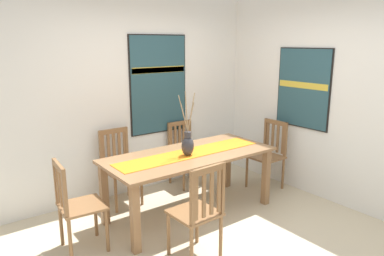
# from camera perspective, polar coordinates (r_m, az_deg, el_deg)

# --- Properties ---
(ground_plane) EXTENTS (6.40, 6.40, 0.03)m
(ground_plane) POSITION_cam_1_polar(r_m,az_deg,el_deg) (4.02, 5.13, -17.57)
(ground_plane) COLOR beige
(wall_back) EXTENTS (6.40, 0.12, 2.70)m
(wall_back) POSITION_cam_1_polar(r_m,az_deg,el_deg) (5.03, -8.88, 5.22)
(wall_back) COLOR silver
(wall_back) RESTS_ON ground_plane
(wall_side) EXTENTS (0.12, 6.40, 2.70)m
(wall_side) POSITION_cam_1_polar(r_m,az_deg,el_deg) (4.95, 21.75, 4.30)
(wall_side) COLOR silver
(wall_side) RESTS_ON ground_plane
(dining_table) EXTENTS (2.04, 0.90, 0.77)m
(dining_table) POSITION_cam_1_polar(r_m,az_deg,el_deg) (4.33, -0.34, -5.31)
(dining_table) COLOR #8E6642
(dining_table) RESTS_ON ground_plane
(table_runner) EXTENTS (1.88, 0.36, 0.01)m
(table_runner) POSITION_cam_1_polar(r_m,az_deg,el_deg) (4.30, -0.34, -3.96)
(table_runner) COLOR orange
(table_runner) RESTS_ON dining_table
(centerpiece_vase) EXTENTS (0.23, 0.16, 0.74)m
(centerpiece_vase) POSITION_cam_1_polar(r_m,az_deg,el_deg) (4.17, -0.67, -2.52)
(centerpiece_vase) COLOR #333338
(centerpiece_vase) RESTS_ON dining_table
(chair_0) EXTENTS (0.45, 0.45, 0.94)m
(chair_0) POSITION_cam_1_polar(r_m,az_deg,el_deg) (3.82, -17.70, -11.41)
(chair_0) COLOR brown
(chair_0) RESTS_ON ground_plane
(chair_1) EXTENTS (0.43, 0.43, 0.97)m
(chair_1) POSITION_cam_1_polar(r_m,az_deg,el_deg) (5.29, 11.92, -3.93)
(chair_1) COLOR brown
(chair_1) RESTS_ON ground_plane
(chair_2) EXTENTS (0.43, 0.43, 0.96)m
(chair_2) POSITION_cam_1_polar(r_m,az_deg,el_deg) (4.77, -11.37, -5.73)
(chair_2) COLOR brown
(chair_2) RESTS_ON ground_plane
(chair_3) EXTENTS (0.43, 0.43, 0.98)m
(chair_3) POSITION_cam_1_polar(r_m,az_deg,el_deg) (3.49, 1.04, -12.86)
(chair_3) COLOR brown
(chair_3) RESTS_ON ground_plane
(chair_4) EXTENTS (0.43, 0.43, 0.92)m
(chair_4) POSITION_cam_1_polar(r_m,az_deg,el_deg) (5.32, -1.17, -3.63)
(chair_4) COLOR brown
(chair_4) RESTS_ON ground_plane
(painting_on_back_wall) EXTENTS (0.90, 0.05, 1.36)m
(painting_on_back_wall) POSITION_cam_1_polar(r_m,az_deg,el_deg) (5.12, -5.29, 6.82)
(painting_on_back_wall) COLOR black
(painting_on_side_wall) EXTENTS (0.05, 0.83, 1.07)m
(painting_on_side_wall) POSITION_cam_1_polar(r_m,az_deg,el_deg) (5.14, 17.08, 5.99)
(painting_on_side_wall) COLOR black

